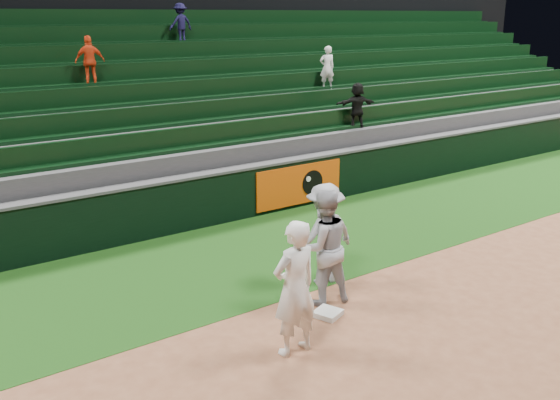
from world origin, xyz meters
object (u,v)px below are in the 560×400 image
at_px(baserunner, 323,247).
at_px(first_base, 328,313).
at_px(first_baseman, 295,288).
at_px(base_coach, 325,234).

bearing_deg(baserunner, first_base, 73.14).
height_order(first_baseman, baserunner, first_baseman).
xyz_separation_m(first_baseman, baserunner, (1.38, 1.05, -0.02)).
bearing_deg(baserunner, first_baseman, 49.41).
bearing_deg(base_coach, baserunner, 48.63).
relative_size(first_baseman, base_coach, 1.08).
xyz_separation_m(first_base, first_baseman, (-1.12, -0.58, 0.96)).
height_order(baserunner, base_coach, baserunner).
relative_size(first_baseman, baserunner, 1.02).
distance_m(baserunner, base_coach, 0.81).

